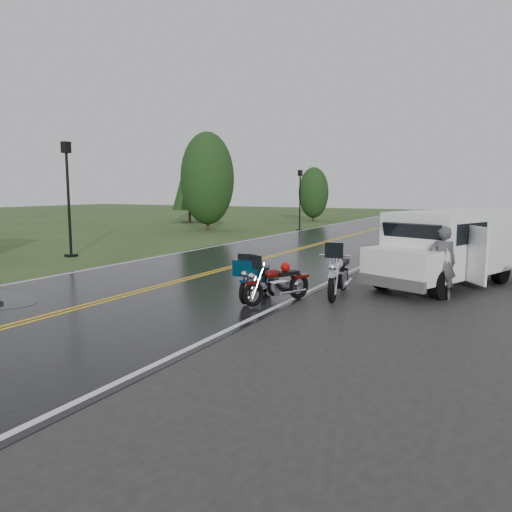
# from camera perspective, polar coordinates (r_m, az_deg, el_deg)

# --- Properties ---
(ground) EXTENTS (120.00, 120.00, 0.00)m
(ground) POSITION_cam_1_polar(r_m,az_deg,el_deg) (12.34, -16.10, -4.89)
(ground) COLOR #2D471E
(ground) RESTS_ON ground
(road) EXTENTS (8.00, 100.00, 0.04)m
(road) POSITION_cam_1_polar(r_m,az_deg,el_deg) (20.61, 3.55, 0.38)
(road) COLOR black
(road) RESTS_ON ground
(motorcycle_red) EXTENTS (1.37, 2.01, 1.12)m
(motorcycle_red) POSITION_cam_1_polar(r_m,az_deg,el_deg) (10.88, -0.32, -3.24)
(motorcycle_red) COLOR #510B09
(motorcycle_red) RESTS_ON ground
(motorcycle_teal) EXTENTS (0.94, 2.00, 1.14)m
(motorcycle_teal) POSITION_cam_1_polar(r_m,az_deg,el_deg) (11.10, -1.24, -2.97)
(motorcycle_teal) COLOR #05283C
(motorcycle_teal) RESTS_ON ground
(motorcycle_silver) EXTENTS (1.20, 2.39, 1.35)m
(motorcycle_silver) POSITION_cam_1_polar(r_m,az_deg,el_deg) (11.29, 8.76, -2.33)
(motorcycle_silver) COLOR #94969B
(motorcycle_silver) RESTS_ON ground
(van_white) EXTENTS (3.79, 5.64, 2.08)m
(van_white) POSITION_cam_1_polar(r_m,az_deg,el_deg) (13.26, 14.38, 0.58)
(van_white) COLOR white
(van_white) RESTS_ON ground
(person_at_van) EXTENTS (0.74, 0.61, 1.74)m
(person_at_van) POSITION_cam_1_polar(r_m,az_deg,el_deg) (12.46, 20.50, -0.89)
(person_at_van) COLOR #47464B
(person_at_van) RESTS_ON ground
(lamp_post_near_left) EXTENTS (0.38, 0.38, 4.47)m
(lamp_post_near_left) POSITION_cam_1_polar(r_m,az_deg,el_deg) (20.65, -20.64, 6.08)
(lamp_post_near_left) COLOR black
(lamp_post_near_left) RESTS_ON ground
(lamp_post_far_left) EXTENTS (0.33, 0.33, 3.87)m
(lamp_post_far_left) POSITION_cam_1_polar(r_m,az_deg,el_deg) (31.81, 5.04, 6.36)
(lamp_post_far_left) COLOR black
(lamp_post_far_left) RESTS_ON ground
(tree_left_mid) EXTENTS (3.41, 3.41, 5.34)m
(tree_left_mid) POSITION_cam_1_polar(r_m,az_deg,el_deg) (32.21, -5.56, 7.67)
(tree_left_mid) COLOR #1E3D19
(tree_left_mid) RESTS_ON ground
(tree_left_far) EXTENTS (2.47, 2.47, 3.80)m
(tree_left_far) POSITION_cam_1_polar(r_m,az_deg,el_deg) (41.68, 6.58, 6.58)
(tree_left_far) COLOR #1E3D19
(tree_left_far) RESTS_ON ground
(pine_left_far) EXTENTS (2.75, 2.75, 5.74)m
(pine_left_far) POSITION_cam_1_polar(r_m,az_deg,el_deg) (40.64, -7.64, 7.90)
(pine_left_far) COLOR #1E3D19
(pine_left_far) RESTS_ON ground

